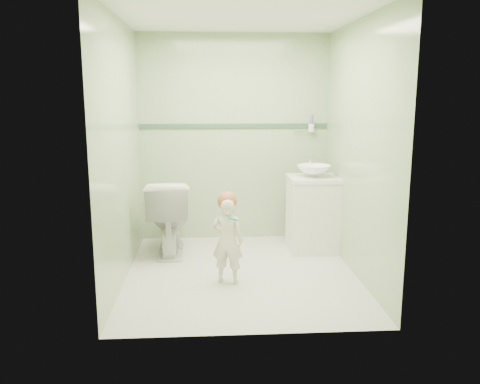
{
  "coord_description": "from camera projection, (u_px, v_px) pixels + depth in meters",
  "views": [
    {
      "loc": [
        -0.3,
        -4.57,
        1.73
      ],
      "look_at": [
        0.0,
        0.15,
        0.78
      ],
      "focal_mm": 37.16,
      "sensor_mm": 36.0,
      "label": 1
    }
  ],
  "objects": [
    {
      "name": "faucet",
      "position": [
        311.0,
        161.0,
        5.56
      ],
      "size": [
        0.03,
        0.13,
        0.18
      ],
      "color": "silver",
      "rests_on": "counter"
    },
    {
      "name": "teal_toothbrush",
      "position": [
        232.0,
        219.0,
        4.35
      ],
      "size": [
        0.11,
        0.14,
        0.08
      ],
      "color": "#0B8B87",
      "rests_on": "toddler"
    },
    {
      "name": "ground",
      "position": [
        241.0,
        273.0,
        4.83
      ],
      "size": [
        2.5,
        2.5,
        0.0
      ],
      "primitive_type": "plane",
      "color": "beige",
      "rests_on": "ground"
    },
    {
      "name": "vanity",
      "position": [
        312.0,
        215.0,
        5.49
      ],
      "size": [
        0.52,
        0.5,
        0.8
      ],
      "primitive_type": "cube",
      "color": "silver",
      "rests_on": "ground"
    },
    {
      "name": "toddler",
      "position": [
        227.0,
        241.0,
        4.53
      ],
      "size": [
        0.33,
        0.26,
        0.8
      ],
      "primitive_type": "imported",
      "rotation": [
        0.0,
        0.0,
        2.88
      ],
      "color": "beige",
      "rests_on": "ground"
    },
    {
      "name": "hair_cap",
      "position": [
        227.0,
        201.0,
        4.48
      ],
      "size": [
        0.18,
        0.18,
        0.18
      ],
      "primitive_type": "sphere",
      "color": "#A15632",
      "rests_on": "toddler"
    },
    {
      "name": "basin",
      "position": [
        314.0,
        171.0,
        5.4
      ],
      "size": [
        0.37,
        0.37,
        0.13
      ],
      "primitive_type": "imported",
      "color": "white",
      "rests_on": "counter"
    },
    {
      "name": "toilet",
      "position": [
        169.0,
        216.0,
        5.39
      ],
      "size": [
        0.48,
        0.82,
        0.82
      ],
      "primitive_type": "imported",
      "rotation": [
        0.0,
        0.0,
        3.17
      ],
      "color": "white",
      "rests_on": "ground"
    },
    {
      "name": "cup_holder",
      "position": [
        311.0,
        127.0,
        5.78
      ],
      "size": [
        0.26,
        0.07,
        0.21
      ],
      "color": "silver",
      "rests_on": "room_shell"
    },
    {
      "name": "counter",
      "position": [
        314.0,
        179.0,
        5.41
      ],
      "size": [
        0.54,
        0.52,
        0.04
      ],
      "primitive_type": "cube",
      "color": "white",
      "rests_on": "vanity"
    },
    {
      "name": "trim_stripe",
      "position": [
        234.0,
        126.0,
        5.78
      ],
      "size": [
        2.2,
        0.02,
        0.05
      ],
      "primitive_type": "cube",
      "color": "#30533C",
      "rests_on": "room_shell"
    },
    {
      "name": "room_shell",
      "position": [
        241.0,
        151.0,
        4.6
      ],
      "size": [
        2.5,
        2.54,
        2.4
      ],
      "color": "#8DB07D",
      "rests_on": "ground"
    }
  ]
}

